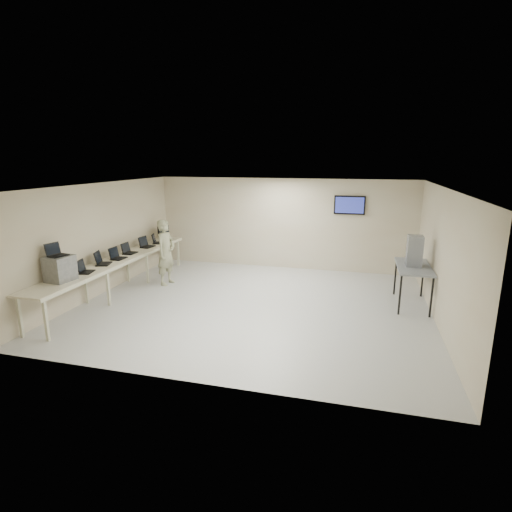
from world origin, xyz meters
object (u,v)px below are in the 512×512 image
(workbench, at_px, (118,262))
(equipment_box, at_px, (60,268))
(side_table, at_px, (414,269))
(soldier, at_px, (166,252))

(workbench, relative_size, equipment_box, 11.33)
(equipment_box, distance_m, side_table, 7.81)
(workbench, distance_m, side_table, 7.25)
(equipment_box, relative_size, soldier, 0.30)
(side_table, bearing_deg, equipment_box, -158.24)
(equipment_box, distance_m, soldier, 3.08)
(workbench, bearing_deg, soldier, 49.38)
(equipment_box, height_order, soldier, soldier)
(workbench, xyz_separation_m, side_table, (7.19, 0.95, 0.06))
(workbench, height_order, equipment_box, equipment_box)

